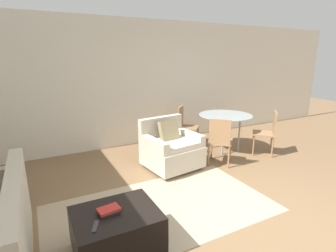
{
  "coord_description": "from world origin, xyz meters",
  "views": [
    {
      "loc": [
        -2.24,
        -1.92,
        1.96
      ],
      "look_at": [
        -0.12,
        2.12,
        0.75
      ],
      "focal_mm": 28.0,
      "sensor_mm": 36.0,
      "label": 1
    }
  ],
  "objects_px": {
    "dining_chair_near_right": "(269,130)",
    "ottoman": "(117,231)",
    "tv_remote_primary": "(95,226)",
    "book_stack": "(109,211)",
    "armchair": "(171,149)",
    "dining_table": "(225,119)",
    "dining_chair_near_left": "(220,139)",
    "dining_chair_far_left": "(185,124)"
  },
  "relations": [
    {
      "from": "tv_remote_primary",
      "to": "dining_chair_near_left",
      "type": "xyz_separation_m",
      "value": [
        2.58,
        1.44,
        0.05
      ]
    },
    {
      "from": "armchair",
      "to": "dining_chair_near_right",
      "type": "relative_size",
      "value": 1.11
    },
    {
      "from": "book_stack",
      "to": "dining_chair_near_left",
      "type": "xyz_separation_m",
      "value": [
        2.41,
        1.28,
        0.03
      ]
    },
    {
      "from": "tv_remote_primary",
      "to": "dining_chair_far_left",
      "type": "relative_size",
      "value": 0.19
    },
    {
      "from": "dining_table",
      "to": "armchair",
      "type": "bearing_deg",
      "value": -168.8
    },
    {
      "from": "tv_remote_primary",
      "to": "dining_table",
      "type": "distance_m",
      "value": 3.81
    },
    {
      "from": "book_stack",
      "to": "dining_table",
      "type": "height_order",
      "value": "dining_table"
    },
    {
      "from": "dining_table",
      "to": "dining_chair_far_left",
      "type": "height_order",
      "value": "dining_chair_far_left"
    },
    {
      "from": "dining_chair_near_left",
      "to": "dining_chair_near_right",
      "type": "relative_size",
      "value": 1.0
    },
    {
      "from": "dining_chair_near_left",
      "to": "dining_chair_far_left",
      "type": "bearing_deg",
      "value": 90.0
    },
    {
      "from": "tv_remote_primary",
      "to": "book_stack",
      "type": "bearing_deg",
      "value": 43.35
    },
    {
      "from": "book_stack",
      "to": "dining_chair_far_left",
      "type": "distance_m",
      "value": 3.49
    },
    {
      "from": "armchair",
      "to": "dining_table",
      "type": "relative_size",
      "value": 0.9
    },
    {
      "from": "armchair",
      "to": "dining_chair_far_left",
      "type": "distance_m",
      "value": 1.25
    },
    {
      "from": "dining_chair_near_right",
      "to": "ottoman",
      "type": "bearing_deg",
      "value": -159.99
    },
    {
      "from": "dining_chair_near_right",
      "to": "dining_chair_far_left",
      "type": "height_order",
      "value": "same"
    },
    {
      "from": "ottoman",
      "to": "dining_chair_near_left",
      "type": "relative_size",
      "value": 0.93
    },
    {
      "from": "dining_chair_near_left",
      "to": "armchair",
      "type": "bearing_deg",
      "value": 158.57
    },
    {
      "from": "ottoman",
      "to": "book_stack",
      "type": "distance_m",
      "value": 0.24
    },
    {
      "from": "dining_table",
      "to": "book_stack",
      "type": "bearing_deg",
      "value": -147.84
    },
    {
      "from": "ottoman",
      "to": "armchair",
      "type": "bearing_deg",
      "value": 47.4
    },
    {
      "from": "dining_table",
      "to": "dining_chair_near_left",
      "type": "relative_size",
      "value": 1.24
    },
    {
      "from": "dining_chair_far_left",
      "to": "book_stack",
      "type": "bearing_deg",
      "value": -133.66
    },
    {
      "from": "ottoman",
      "to": "dining_chair_near_left",
      "type": "height_order",
      "value": "dining_chair_near_left"
    },
    {
      "from": "armchair",
      "to": "dining_chair_near_right",
      "type": "xyz_separation_m",
      "value": [
        2.08,
        -0.33,
        0.16
      ]
    },
    {
      "from": "ottoman",
      "to": "book_stack",
      "type": "xyz_separation_m",
      "value": [
        -0.06,
        0.02,
        0.24
      ]
    },
    {
      "from": "tv_remote_primary",
      "to": "dining_chair_near_left",
      "type": "distance_m",
      "value": 2.96
    },
    {
      "from": "ottoman",
      "to": "dining_chair_near_left",
      "type": "bearing_deg",
      "value": 29.1
    },
    {
      "from": "ottoman",
      "to": "dining_chair_near_right",
      "type": "relative_size",
      "value": 0.93
    },
    {
      "from": "dining_chair_near_left",
      "to": "tv_remote_primary",
      "type": "bearing_deg",
      "value": -150.75
    },
    {
      "from": "ottoman",
      "to": "dining_chair_near_right",
      "type": "distance_m",
      "value": 3.83
    },
    {
      "from": "armchair",
      "to": "dining_chair_near_left",
      "type": "height_order",
      "value": "dining_chair_near_left"
    },
    {
      "from": "dining_chair_near_left",
      "to": "dining_chair_near_right",
      "type": "distance_m",
      "value": 1.24
    },
    {
      "from": "tv_remote_primary",
      "to": "dining_chair_far_left",
      "type": "xyz_separation_m",
      "value": [
        2.58,
        2.68,
        0.05
      ]
    },
    {
      "from": "book_stack",
      "to": "dining_chair_near_left",
      "type": "distance_m",
      "value": 2.73
    },
    {
      "from": "tv_remote_primary",
      "to": "dining_chair_near_left",
      "type": "relative_size",
      "value": 0.19
    },
    {
      "from": "tv_remote_primary",
      "to": "dining_chair_near_right",
      "type": "height_order",
      "value": "dining_chair_near_right"
    },
    {
      "from": "book_stack",
      "to": "tv_remote_primary",
      "type": "relative_size",
      "value": 1.38
    },
    {
      "from": "ottoman",
      "to": "book_stack",
      "type": "relative_size",
      "value": 3.61
    },
    {
      "from": "ottoman",
      "to": "dining_chair_far_left",
      "type": "bearing_deg",
      "value": 47.33
    },
    {
      "from": "book_stack",
      "to": "dining_table",
      "type": "bearing_deg",
      "value": 32.16
    },
    {
      "from": "dining_chair_near_left",
      "to": "dining_chair_far_left",
      "type": "relative_size",
      "value": 1.0
    }
  ]
}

